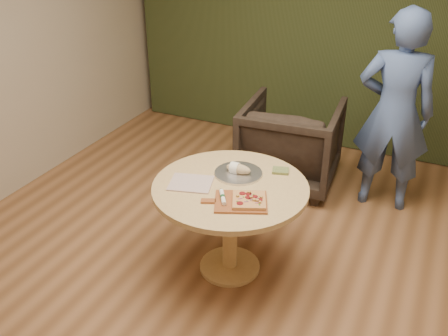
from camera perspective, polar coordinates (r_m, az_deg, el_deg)
The scene contains 12 objects.
room_shell at distance 2.98m, azimuth -0.03°, elevation 5.63°, with size 5.04×6.04×2.84m.
curtain at distance 5.63m, azimuth 13.10°, elevation 15.92°, with size 4.80×0.14×2.78m, color #283116.
pedestal_table at distance 3.64m, azimuth 0.72°, elevation -3.90°, with size 1.12×1.12×0.75m.
pizza_paddle at distance 3.36m, azimuth 1.77°, elevation -3.87°, with size 0.47×0.39×0.01m.
flatbread_pizza at distance 3.35m, azimuth 2.90°, elevation -3.68°, with size 0.29×0.29×0.04m.
cutlery_roll at distance 3.37m, azimuth -0.15°, elevation -3.33°, with size 0.12×0.18×0.03m.
newspaper at distance 3.59m, azimuth -3.80°, elevation -1.74°, with size 0.30×0.25×0.01m, color white.
serving_tray at distance 3.70m, azimuth 1.66°, elevation -0.59°, with size 0.36×0.36×0.02m.
bread_roll at distance 3.69m, azimuth 1.54°, elevation -0.07°, with size 0.19×0.09×0.09m.
green_packet at distance 3.75m, azimuth 6.48°, elevation -0.30°, with size 0.12×0.10×0.02m, color #505D2A.
armchair at distance 4.96m, azimuth 7.68°, elevation 3.29°, with size 0.90×0.85×0.93m, color black.
person_standing at distance 4.61m, azimuth 18.90°, elevation 5.99°, with size 0.67×0.44×1.82m, color #455E94.
Camera 1 is at (1.16, -2.49, 2.55)m, focal length 40.00 mm.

